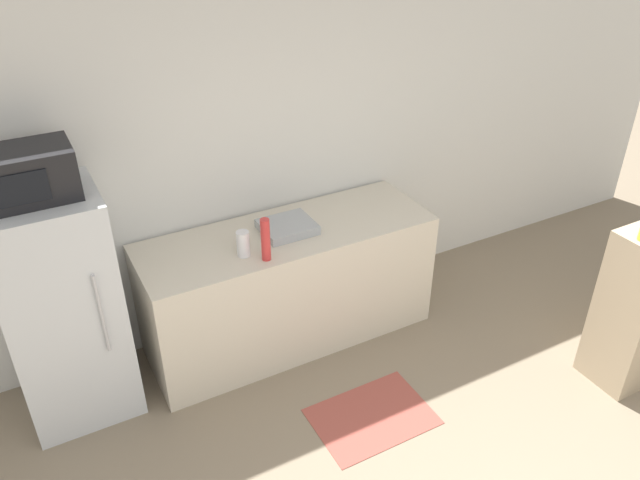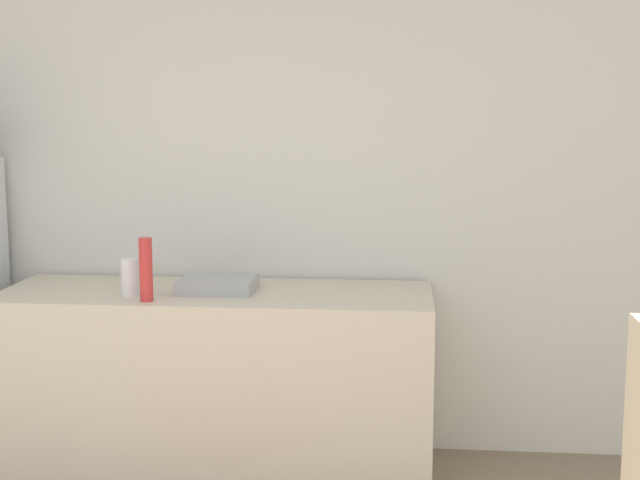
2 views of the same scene
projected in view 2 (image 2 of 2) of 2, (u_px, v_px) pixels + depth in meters
The scene contains 5 objects.
wall_back at pixel (213, 192), 4.47m from camera, with size 8.00×0.06×2.60m, color silver.
counter at pixel (217, 382), 4.21m from camera, with size 2.01×0.68×0.87m, color beige.
sink_basin at pixel (218, 284), 4.14m from camera, with size 0.35×0.30×0.06m, color #9EA3A8.
bottle_tall at pixel (146, 270), 3.90m from camera, with size 0.06×0.06×0.28m, color red.
bottle_short at pixel (130, 277), 4.03m from camera, with size 0.08×0.08×0.17m, color silver.
Camera 2 is at (0.95, -1.32, 1.71)m, focal length 50.00 mm.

